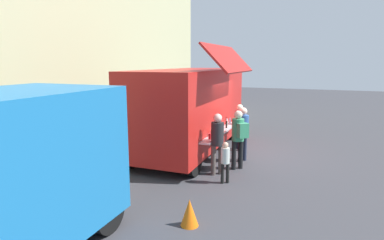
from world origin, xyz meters
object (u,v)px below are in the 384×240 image
at_px(trash_bin, 182,116).
at_px(customer_rear_waiting, 217,139).
at_px(food_truck_main, 191,107).
at_px(customer_mid_with_backpack, 239,134).
at_px(customer_front_ordering, 243,130).
at_px(child_near_queue, 225,159).
at_px(traffic_cone_orange, 189,213).
at_px(customer_extra_browsing, 239,123).

relative_size(trash_bin, customer_rear_waiting, 0.52).
height_order(food_truck_main, customer_mid_with_backpack, food_truck_main).
bearing_deg(customer_front_ordering, customer_mid_with_backpack, 119.82).
bearing_deg(food_truck_main, child_near_queue, -142.88).
height_order(trash_bin, customer_front_ordering, customer_front_ordering).
distance_m(food_truck_main, child_near_queue, 3.47).
bearing_deg(child_near_queue, traffic_cone_orange, 141.23).
xyz_separation_m(trash_bin, customer_extra_browsing, (-3.69, -3.92, 0.55)).
bearing_deg(customer_front_ordering, food_truck_main, 9.70).
bearing_deg(customer_mid_with_backpack, child_near_queue, 133.85).
xyz_separation_m(trash_bin, customer_rear_waiting, (-6.53, -3.98, 0.60)).
bearing_deg(trash_bin, food_truck_main, -152.57).
height_order(customer_mid_with_backpack, customer_extra_browsing, customer_mid_with_backpack).
relative_size(traffic_cone_orange, trash_bin, 0.60).
height_order(food_truck_main, customer_front_ordering, food_truck_main).
xyz_separation_m(customer_rear_waiting, child_near_queue, (-0.57, -0.40, -0.38)).
xyz_separation_m(food_truck_main, customer_extra_browsing, (0.78, -1.60, -0.60)).
height_order(customer_extra_browsing, child_near_queue, customer_extra_browsing).
xyz_separation_m(trash_bin, customer_mid_with_backpack, (-5.86, -4.43, 0.64)).
height_order(trash_bin, customer_rear_waiting, customer_rear_waiting).
bearing_deg(traffic_cone_orange, customer_mid_with_backpack, -0.82).
bearing_deg(child_near_queue, food_truck_main, -0.34).
bearing_deg(child_near_queue, customer_front_ordering, -37.61).
xyz_separation_m(trash_bin, child_near_queue, (-7.10, -4.39, 0.22)).
height_order(customer_front_ordering, customer_rear_waiting, customer_rear_waiting).
bearing_deg(trash_bin, customer_rear_waiting, -148.62).
height_order(traffic_cone_orange, customer_extra_browsing, customer_extra_browsing).
bearing_deg(customer_extra_browsing, customer_rear_waiting, 63.43).
relative_size(trash_bin, customer_front_ordering, 0.52).
bearing_deg(customer_extra_browsing, customer_mid_with_backpack, 75.35).
xyz_separation_m(food_truck_main, customer_mid_with_backpack, (-1.39, -2.11, -0.51)).
xyz_separation_m(food_truck_main, child_near_queue, (-2.62, -2.06, -0.93)).
bearing_deg(customer_rear_waiting, child_near_queue, 172.04).
bearing_deg(food_truck_main, customer_mid_with_backpack, -124.45).
height_order(traffic_cone_orange, customer_rear_waiting, customer_rear_waiting).
bearing_deg(customer_rear_waiting, food_truck_main, -4.44).
relative_size(traffic_cone_orange, child_near_queue, 0.49).
bearing_deg(food_truck_main, traffic_cone_orange, -159.04).
distance_m(food_truck_main, customer_mid_with_backpack, 2.57).
bearing_deg(traffic_cone_orange, customer_extra_browsing, 4.41).
relative_size(customer_front_ordering, child_near_queue, 1.56).
bearing_deg(child_near_queue, customer_mid_with_backpack, -40.50).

